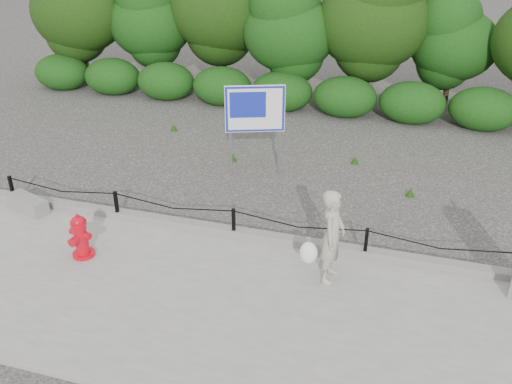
{
  "coord_description": "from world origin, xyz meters",
  "views": [
    {
      "loc": [
        2.91,
        -8.37,
        5.71
      ],
      "look_at": [
        0.39,
        0.2,
        1.0
      ],
      "focal_mm": 38.0,
      "sensor_mm": 36.0,
      "label": 1
    }
  ],
  "objects_px": {
    "pedestrian": "(331,238)",
    "fire_hydrant": "(80,237)",
    "concrete_block": "(28,204)",
    "advertising_sign": "(255,113)"
  },
  "relations": [
    {
      "from": "pedestrian",
      "to": "advertising_sign",
      "type": "distance_m",
      "value": 4.47
    },
    {
      "from": "concrete_block",
      "to": "advertising_sign",
      "type": "bearing_deg",
      "value": 38.23
    },
    {
      "from": "fire_hydrant",
      "to": "advertising_sign",
      "type": "distance_m",
      "value": 4.86
    },
    {
      "from": "pedestrian",
      "to": "advertising_sign",
      "type": "bearing_deg",
      "value": 38.9
    },
    {
      "from": "pedestrian",
      "to": "concrete_block",
      "type": "bearing_deg",
      "value": 91.0
    },
    {
      "from": "pedestrian",
      "to": "concrete_block",
      "type": "height_order",
      "value": "pedestrian"
    },
    {
      "from": "fire_hydrant",
      "to": "concrete_block",
      "type": "bearing_deg",
      "value": 160.7
    },
    {
      "from": "pedestrian",
      "to": "fire_hydrant",
      "type": "bearing_deg",
      "value": 103.65
    },
    {
      "from": "fire_hydrant",
      "to": "pedestrian",
      "type": "bearing_deg",
      "value": 17.98
    },
    {
      "from": "fire_hydrant",
      "to": "advertising_sign",
      "type": "height_order",
      "value": "advertising_sign"
    }
  ]
}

